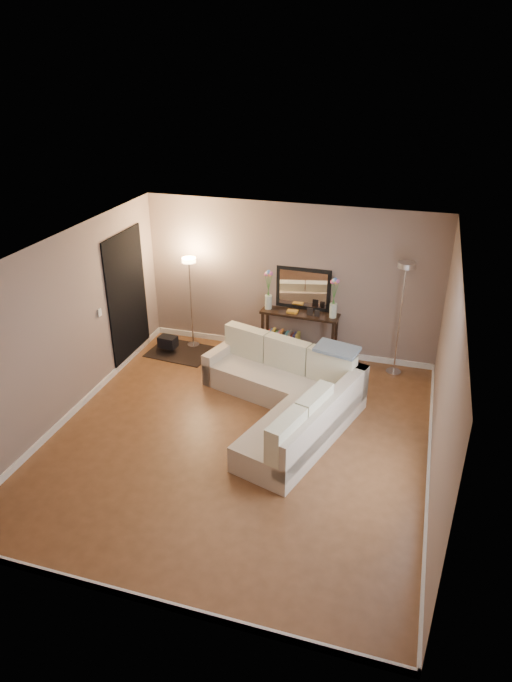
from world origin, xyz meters
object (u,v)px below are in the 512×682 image
(sectional_sofa, at_px, (288,394))
(console_table, at_px, (294,331))
(floor_lamp_unlit, at_px, (403,297))
(floor_lamp_lit, at_px, (190,285))

(sectional_sofa, distance_m, console_table, 1.83)
(floor_lamp_unlit, bearing_deg, console_table, 175.30)
(sectional_sofa, xyz_separation_m, floor_lamp_lit, (-2.14, 1.61, 0.84))
(floor_lamp_lit, bearing_deg, sectional_sofa, -37.01)
(floor_lamp_lit, distance_m, floor_lamp_unlit, 3.53)
(console_table, height_order, floor_lamp_unlit, floor_lamp_unlit)
(console_table, bearing_deg, floor_lamp_unlit, -4.70)
(sectional_sofa, distance_m, floor_lamp_unlit, 2.39)
(console_table, distance_m, floor_lamp_unlit, 1.94)
(floor_lamp_lit, xyz_separation_m, floor_lamp_unlit, (3.53, 0.03, 0.18))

